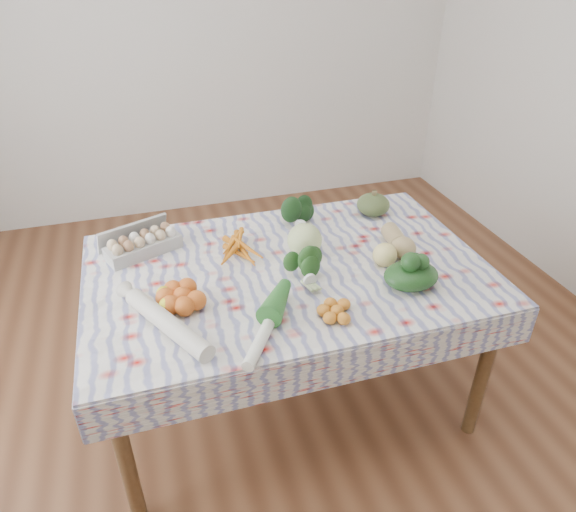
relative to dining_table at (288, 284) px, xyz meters
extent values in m
plane|color=brown|center=(0.00, 0.00, -0.68)|extent=(4.50, 4.50, 0.00)
cube|color=silver|center=(0.00, 2.25, 0.72)|extent=(4.00, 0.04, 2.80)
cube|color=brown|center=(0.00, 0.00, 0.05)|extent=(1.60, 1.00, 0.04)
cylinder|color=brown|center=(-0.74, -0.44, -0.32)|extent=(0.06, 0.06, 0.71)
cylinder|color=brown|center=(0.74, -0.44, -0.32)|extent=(0.06, 0.06, 0.71)
cylinder|color=brown|center=(-0.74, 0.44, -0.32)|extent=(0.06, 0.06, 0.71)
cylinder|color=brown|center=(0.74, 0.44, -0.32)|extent=(0.06, 0.06, 0.71)
cube|color=silver|center=(0.00, 0.00, 0.08)|extent=(1.66, 1.06, 0.01)
cube|color=#AFAFA9|center=(-0.57, 0.29, 0.13)|extent=(0.35, 0.24, 0.09)
cube|color=#CB6D15|center=(-0.17, 0.18, 0.11)|extent=(0.27, 0.25, 0.04)
ellipsoid|color=#173817|center=(0.16, 0.32, 0.15)|extent=(0.18, 0.17, 0.13)
ellipsoid|color=#46572D|center=(0.55, 0.35, 0.14)|extent=(0.20, 0.20, 0.11)
sphere|color=#BFD385|center=(0.10, 0.08, 0.16)|extent=(0.17, 0.17, 0.15)
ellipsoid|color=tan|center=(0.51, 0.00, 0.14)|extent=(0.13, 0.24, 0.11)
cube|color=#D45D1C|center=(-0.45, -0.13, 0.12)|extent=(0.29, 0.29, 0.08)
ellipsoid|color=#214D1A|center=(0.04, -0.12, 0.13)|extent=(0.15, 0.15, 0.10)
cube|color=orange|center=(0.08, -0.36, 0.11)|extent=(0.22, 0.22, 0.05)
sphere|color=#F5E07D|center=(0.39, -0.10, 0.13)|extent=(0.11, 0.11, 0.10)
ellipsoid|color=#153414|center=(0.43, -0.27, 0.13)|extent=(0.26, 0.23, 0.10)
cylinder|color=silver|center=(-0.52, -0.27, 0.12)|extent=(0.29, 0.45, 0.07)
cylinder|color=white|center=(-0.19, -0.37, 0.11)|extent=(0.27, 0.39, 0.05)
camera|label=1|loc=(-0.52, -1.73, 1.27)|focal=32.00mm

